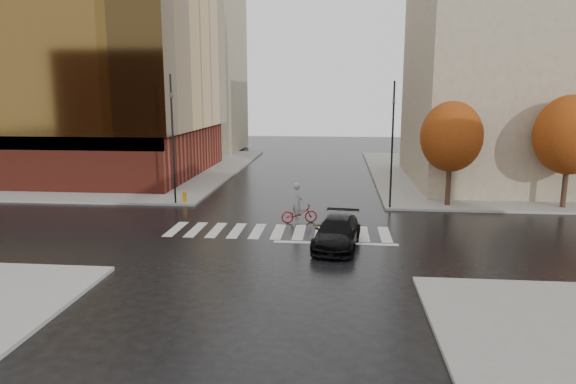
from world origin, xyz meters
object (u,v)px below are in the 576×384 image
object	(u,v)px
cyclist	(299,209)
fire_hydrant	(185,196)
sedan	(337,232)
traffic_light_ne	(393,136)
traffic_light_nw	(172,129)

from	to	relation	value
cyclist	fire_hydrant	bearing A→B (deg)	48.66
sedan	fire_hydrant	size ratio (longest dim) A/B	6.32
sedan	fire_hydrant	xyz separation A→B (m)	(-9.87, 8.30, -0.13)
traffic_light_ne	traffic_light_nw	bearing A→B (deg)	-5.29
sedan	fire_hydrant	distance (m)	12.90
sedan	traffic_light_ne	size ratio (longest dim) A/B	0.62
cyclist	traffic_light_nw	bearing A→B (deg)	51.36
sedan	traffic_light_nw	world-z (taller)	traffic_light_nw
cyclist	fire_hydrant	size ratio (longest dim) A/B	3.01
traffic_light_ne	fire_hydrant	world-z (taller)	traffic_light_ne
traffic_light_nw	traffic_light_ne	distance (m)	13.66
sedan	traffic_light_ne	bearing A→B (deg)	75.52
sedan	fire_hydrant	bearing A→B (deg)	147.25
fire_hydrant	traffic_light_nw	bearing A→B (deg)	-159.89
sedan	cyclist	bearing A→B (deg)	123.88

